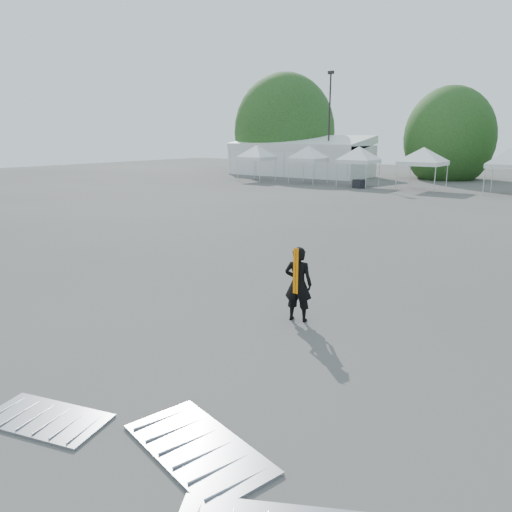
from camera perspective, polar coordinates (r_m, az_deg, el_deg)
The scene contains 14 objects.
ground at distance 13.91m, azimuth 5.68°, elevation -4.26°, with size 120.00×120.00×0.00m, color #474442.
marquee at distance 54.63m, azimuth 5.00°, elevation 11.23°, with size 15.00×6.25×4.23m.
light_pole_west at distance 51.72m, azimuth 8.38°, elevation 15.21°, with size 0.60×0.25×10.30m.
tree_far_w at distance 59.27m, azimuth 3.24°, elevation 13.93°, with size 4.80×4.80×7.30m.
tree_mid_w at distance 53.46m, azimuth 21.20°, elevation 12.43°, with size 4.16×4.16×6.33m.
tent_a at distance 48.17m, azimuth 0.10°, elevation 12.25°, with size 3.92×3.92×3.88m.
tent_b at distance 45.89m, azimuth 6.03°, elevation 12.10°, with size 3.90×3.90×3.88m.
tent_c at distance 43.59m, azimuth 11.71°, elevation 11.82°, with size 4.04×4.04×3.88m.
tent_d at distance 41.94m, azimuth 18.63°, elevation 11.34°, with size 4.53×4.53×3.88m.
tent_e at distance 40.72m, azimuth 27.06°, elevation 10.52°, with size 3.88×3.88×3.88m.
man at distance 11.66m, azimuth 4.84°, elevation -3.20°, with size 0.75×0.60×1.79m.
barrier_left at distance 8.68m, azimuth -22.90°, elevation -16.77°, with size 2.08×1.43×0.06m.
barrier_mid at distance 7.47m, azimuth -6.60°, elevation -20.98°, with size 2.50×1.67×0.07m.
crate_west at distance 42.18m, azimuth 11.69°, elevation 8.07°, with size 0.89×0.69×0.69m, color black.
Camera 1 is at (6.77, -11.38, 4.27)m, focal length 35.00 mm.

